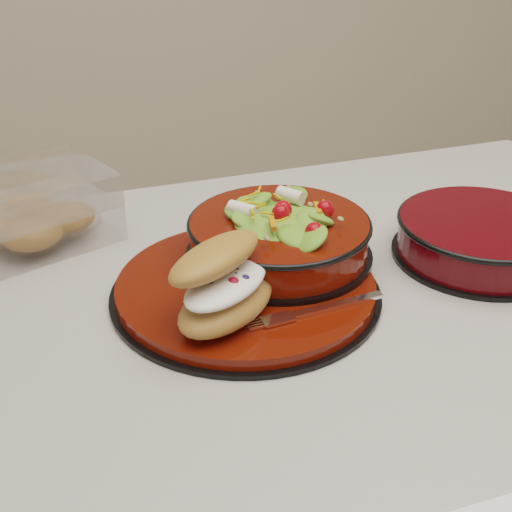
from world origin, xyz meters
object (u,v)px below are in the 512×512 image
object	(u,v)px
dinner_plate	(247,288)
croissant	(224,284)
pastry_box	(28,212)
extra_bowl	(482,236)
salad_bowl	(279,231)
fork	(319,309)

from	to	relation	value
dinner_plate	croissant	xyz separation A→B (m)	(-0.04, -0.06, 0.05)
pastry_box	extra_bowl	bearing A→B (deg)	-43.04
dinner_plate	salad_bowl	world-z (taller)	salad_bowl
croissant	fork	distance (m)	0.11
pastry_box	extra_bowl	distance (m)	0.60
croissant	fork	size ratio (longest dim) A/B	1.06
extra_bowl	pastry_box	bearing A→B (deg)	156.70
dinner_plate	extra_bowl	world-z (taller)	extra_bowl
dinner_plate	pastry_box	distance (m)	0.33
salad_bowl	extra_bowl	world-z (taller)	salad_bowl
salad_bowl	dinner_plate	bearing A→B (deg)	-141.91
dinner_plate	salad_bowl	distance (m)	0.09
dinner_plate	salad_bowl	bearing A→B (deg)	38.09
dinner_plate	extra_bowl	distance (m)	0.32
salad_bowl	pastry_box	world-z (taller)	salad_bowl
salad_bowl	extra_bowl	size ratio (longest dim) A/B	1.03
pastry_box	dinner_plate	bearing A→B (deg)	-64.46
salad_bowl	croissant	size ratio (longest dim) A/B	1.48
croissant	pastry_box	distance (m)	0.34
croissant	pastry_box	bearing A→B (deg)	85.20
pastry_box	fork	bearing A→B (deg)	-67.38
pastry_box	salad_bowl	bearing A→B (deg)	-52.19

